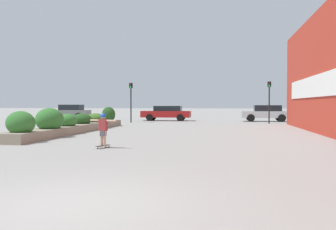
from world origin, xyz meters
name	(u,v)px	position (x,y,z in m)	size (l,w,h in m)	color
ground_plane	(74,204)	(0.00, 0.00, 0.00)	(300.00, 300.00, 0.00)	gray
planter_box	(74,124)	(-6.10, 14.45, 0.49)	(1.44, 14.11, 1.42)	gray
skateboard	(103,146)	(-2.01, 7.46, 0.07)	(0.38, 0.74, 0.09)	black
skateboarder	(103,126)	(-2.01, 7.46, 0.81)	(1.08, 0.37, 1.18)	tan
car_leftmost	(167,113)	(-3.32, 30.59, 0.78)	(4.80, 1.85, 1.45)	maroon
car_center_right	(266,113)	(6.15, 30.38, 0.81)	(4.45, 1.90, 1.53)	#BCBCC1
car_rightmost	(70,111)	(-14.40, 33.18, 0.83)	(4.28, 1.88, 1.58)	slate
traffic_light_left	(131,96)	(-5.82, 26.34, 2.38)	(0.28, 0.30, 3.49)	black
traffic_light_right	(269,95)	(6.00, 26.40, 2.39)	(0.28, 0.30, 3.50)	black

